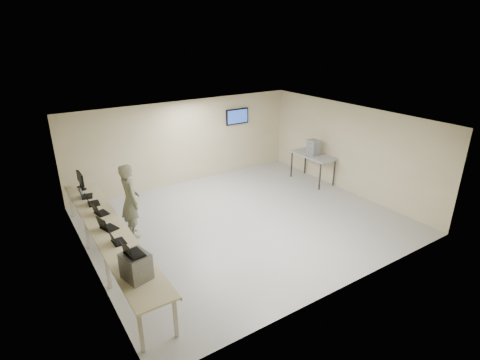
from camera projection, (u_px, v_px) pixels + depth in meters
room at (244, 172)px, 9.87m from camera, size 8.01×7.01×2.81m
workbench at (108, 230)px, 8.21m from camera, size 0.76×6.00×0.90m
equipment_box at (136, 266)px, 6.42m from camera, size 0.50×0.54×0.48m
laptop_on_box at (131, 252)px, 6.28m from camera, size 0.34×0.39×0.28m
laptop_0 at (131, 261)px, 6.86m from camera, size 0.31×0.37×0.27m
laptop_1 at (116, 240)px, 7.54m from camera, size 0.28×0.34×0.26m
laptop_2 at (106, 226)px, 8.07m from camera, size 0.40×0.43×0.29m
laptop_3 at (99, 211)px, 8.72m from camera, size 0.35×0.39×0.27m
laptop_4 at (91, 202)px, 9.21m from camera, size 0.32×0.38×0.28m
laptop_5 at (85, 195)px, 9.61m from camera, size 0.36×0.40×0.28m
monitor_near at (81, 180)px, 9.99m from camera, size 0.21×0.48×0.48m
monitor_far at (79, 178)px, 10.16m from camera, size 0.20×0.44×0.44m
soldier at (130, 201)px, 9.29m from camera, size 0.47×0.71×1.92m
side_table at (313, 157)px, 12.72m from camera, size 0.75×1.61×0.97m
storage_bins at (313, 147)px, 12.59m from camera, size 0.32×0.36×0.51m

